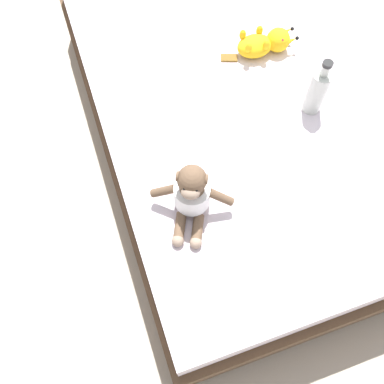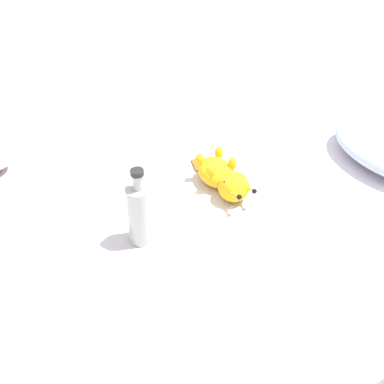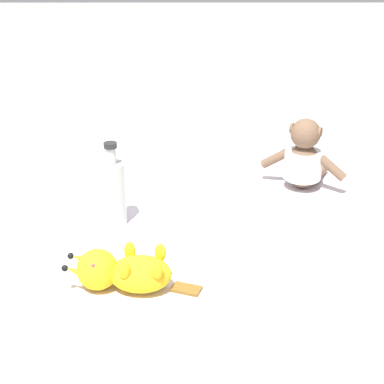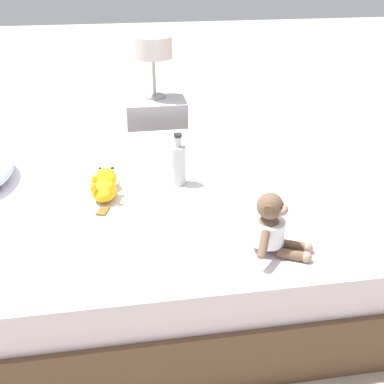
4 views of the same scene
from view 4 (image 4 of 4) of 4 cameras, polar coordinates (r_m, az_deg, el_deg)
ground_plane at (r=2.38m, az=-6.45°, el=-9.30°), size 16.00×16.00×0.00m
bed at (r=2.25m, az=-6.74°, el=-4.93°), size 1.56×1.98×0.44m
plush_monkey at (r=1.70m, az=9.63°, el=-4.37°), size 0.27×0.25×0.24m
plush_yellow_creature at (r=2.11m, az=-10.61°, el=0.84°), size 0.33×0.12×0.10m
glass_bottle at (r=2.15m, az=-1.70°, el=3.45°), size 0.07×0.07×0.25m
nightstand at (r=3.27m, az=-4.38°, el=7.03°), size 0.39×0.39×0.53m
bedside_lamp at (r=3.11m, az=-4.79°, el=16.98°), size 0.24×0.24×0.40m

